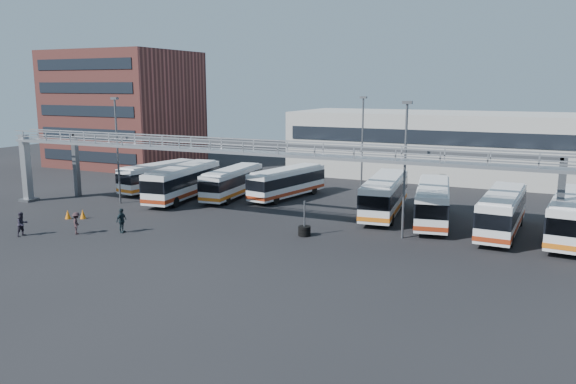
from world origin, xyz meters
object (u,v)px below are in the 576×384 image
at_px(light_pole_left, 117,145).
at_px(bus_1, 160,176).
at_px(bus_8, 502,211).
at_px(bus_6, 385,194).
at_px(cone_right, 83,214).
at_px(tire_stack, 304,230).
at_px(bus_7, 433,201).
at_px(pedestrian_d, 121,221).
at_px(light_pole_mid, 405,163).
at_px(pedestrian_b, 22,224).
at_px(bus_3, 232,182).
at_px(pedestrian_c, 77,223).
at_px(cone_left, 68,214).
at_px(bus_2, 183,181).
at_px(bus_9, 571,215).
at_px(bus_4, 287,182).
at_px(light_pole_back, 362,140).

height_order(light_pole_left, bus_1, light_pole_left).
bearing_deg(bus_8, bus_6, 168.63).
xyz_separation_m(cone_right, tire_stack, (19.56, 2.90, 0.06)).
distance_m(bus_7, pedestrian_d, 25.18).
relative_size(light_pole_mid, cone_right, 12.85).
relative_size(bus_8, pedestrian_b, 5.93).
bearing_deg(tire_stack, bus_3, 140.17).
relative_size(bus_7, pedestrian_c, 6.52).
bearing_deg(cone_right, cone_left, -152.72).
xyz_separation_m(pedestrian_c, tire_stack, (16.12, 6.96, -0.40)).
bearing_deg(cone_left, tire_stack, 9.56).
height_order(light_pole_left, tire_stack, light_pole_left).
bearing_deg(light_pole_left, tire_stack, -9.43).
bearing_deg(bus_7, pedestrian_b, -157.40).
height_order(bus_8, pedestrian_d, bus_8).
bearing_deg(bus_6, bus_2, 178.77).
distance_m(bus_9, cone_right, 39.23).
bearing_deg(bus_8, light_pole_mid, -143.84).
bearing_deg(cone_left, bus_9, 15.23).
bearing_deg(tire_stack, bus_7, 45.46).
xyz_separation_m(pedestrian_b, pedestrian_d, (6.21, 3.95, 0.04)).
relative_size(bus_8, bus_9, 0.95).
bearing_deg(cone_left, bus_7, 22.09).
relative_size(light_pole_mid, bus_3, 1.00).
height_order(bus_4, bus_8, bus_8).
height_order(bus_4, bus_6, bus_6).
bearing_deg(light_pole_mid, tire_stack, -160.18).
bearing_deg(light_pole_left, cone_left, -87.02).
bearing_deg(bus_7, bus_6, 155.86).
distance_m(bus_8, bus_9, 4.79).
height_order(pedestrian_c, tire_stack, tire_stack).
relative_size(pedestrian_c, cone_left, 2.21).
bearing_deg(light_pole_left, pedestrian_b, -82.92).
xyz_separation_m(bus_7, pedestrian_b, (-27.56, -17.28, -0.92)).
bearing_deg(bus_9, light_pole_left, -169.65).
height_order(pedestrian_b, cone_left, pedestrian_b).
xyz_separation_m(bus_1, bus_6, (25.26, -1.08, 0.22)).
bearing_deg(pedestrian_c, cone_right, 0.56).
bearing_deg(light_pole_back, light_pole_left, -145.01).
distance_m(bus_1, cone_right, 13.53).
bearing_deg(bus_1, light_pole_left, -77.06).
bearing_deg(pedestrian_b, bus_2, -3.15).
height_order(light_pole_left, light_pole_mid, same).
distance_m(light_pole_mid, cone_right, 27.56).
xyz_separation_m(cone_left, tire_stack, (20.70, 3.48, 0.07)).
bearing_deg(bus_9, bus_8, -172.27).
xyz_separation_m(pedestrian_b, cone_right, (-0.06, 6.19, -0.53)).
height_order(light_pole_back, bus_2, light_pole_back).
height_order(pedestrian_c, pedestrian_d, pedestrian_d).
relative_size(light_pole_mid, pedestrian_b, 5.51).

